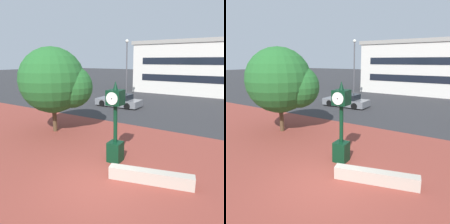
% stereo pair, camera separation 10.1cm
% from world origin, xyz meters
% --- Properties ---
extents(ground_plane, '(200.00, 200.00, 0.00)m').
position_xyz_m(ground_plane, '(0.00, 0.00, 0.00)').
color(ground_plane, '#2D2D30').
extents(plaza_brick_paving, '(44.00, 11.61, 0.01)m').
position_xyz_m(plaza_brick_paving, '(0.00, 1.81, 0.00)').
color(plaza_brick_paving, brown).
rests_on(plaza_brick_paving, ground).
extents(planter_wall, '(3.20, 1.20, 0.50)m').
position_xyz_m(planter_wall, '(1.64, 1.06, 0.25)').
color(planter_wall, '#ADA393').
rests_on(planter_wall, ground).
extents(street_clock, '(0.70, 0.77, 3.71)m').
position_xyz_m(street_clock, '(-0.45, 1.96, 1.68)').
color(street_clock, black).
rests_on(street_clock, ground).
extents(plaza_tree, '(4.43, 4.12, 5.40)m').
position_xyz_m(plaza_tree, '(-5.90, 3.81, 3.25)').
color(plaza_tree, '#4C3823').
rests_on(plaza_tree, ground).
extents(car_street_far, '(4.60, 1.97, 1.28)m').
position_xyz_m(car_street_far, '(-6.58, 12.81, 0.57)').
color(car_street_far, slate).
rests_on(car_street_far, ground).
extents(street_lamp_post, '(0.36, 0.36, 6.85)m').
position_xyz_m(street_lamp_post, '(-7.85, 16.69, 4.17)').
color(street_lamp_post, '#4C4C51').
rests_on(street_lamp_post, ground).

